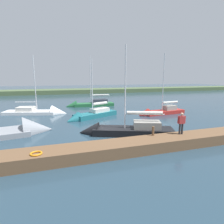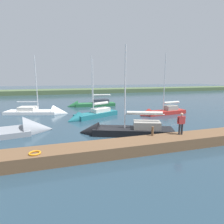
{
  "view_description": "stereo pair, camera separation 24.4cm",
  "coord_description": "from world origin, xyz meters",
  "px_view_note": "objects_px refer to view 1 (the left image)",
  "views": [
    {
      "loc": [
        3.95,
        15.22,
        4.9
      ],
      "look_at": [
        -0.95,
        -0.13,
        1.84
      ],
      "focal_mm": 29.46,
      "sensor_mm": 36.0,
      "label": 1
    },
    {
      "loc": [
        3.71,
        15.3,
        4.9
      ],
      "look_at": [
        -0.95,
        -0.13,
        1.84
      ],
      "focal_mm": 29.46,
      "sensor_mm": 36.0,
      "label": 2
    }
  ],
  "objects_px": {
    "sailboat_inner_slip": "(42,113)",
    "person_on_dock": "(181,122)",
    "sailboat_mid_channel": "(90,117)",
    "sailboat_far_left": "(5,134)",
    "sailboat_outer_mooring": "(88,105)",
    "mooring_post_near": "(153,131)",
    "sailboat_behind_pier": "(159,113)",
    "sailboat_far_right": "(121,132)",
    "life_ring_buoy": "(36,153)"
  },
  "relations": [
    {
      "from": "life_ring_buoy",
      "to": "mooring_post_near",
      "type": "bearing_deg",
      "value": -172.66
    },
    {
      "from": "mooring_post_near",
      "to": "sailboat_far_left",
      "type": "xyz_separation_m",
      "value": [
        10.81,
        -5.82,
        -0.93
      ]
    },
    {
      "from": "sailboat_far_right",
      "to": "person_on_dock",
      "type": "relative_size",
      "value": 5.14
    },
    {
      "from": "life_ring_buoy",
      "to": "sailboat_far_right",
      "type": "bearing_deg",
      "value": -147.54
    },
    {
      "from": "life_ring_buoy",
      "to": "sailboat_far_left",
      "type": "distance_m",
      "value": 7.49
    },
    {
      "from": "sailboat_mid_channel",
      "to": "sailboat_inner_slip",
      "type": "distance_m",
      "value": 7.29
    },
    {
      "from": "sailboat_far_right",
      "to": "sailboat_mid_channel",
      "type": "bearing_deg",
      "value": -57.74
    },
    {
      "from": "sailboat_mid_channel",
      "to": "sailboat_outer_mooring",
      "type": "relative_size",
      "value": 0.84
    },
    {
      "from": "mooring_post_near",
      "to": "sailboat_outer_mooring",
      "type": "distance_m",
      "value": 19.84
    },
    {
      "from": "life_ring_buoy",
      "to": "person_on_dock",
      "type": "xyz_separation_m",
      "value": [
        -9.9,
        -0.65,
        0.88
      ]
    },
    {
      "from": "mooring_post_near",
      "to": "sailboat_inner_slip",
      "type": "height_order",
      "value": "sailboat_inner_slip"
    },
    {
      "from": "sailboat_behind_pier",
      "to": "person_on_dock",
      "type": "bearing_deg",
      "value": 60.06
    },
    {
      "from": "sailboat_mid_channel",
      "to": "person_on_dock",
      "type": "height_order",
      "value": "sailboat_mid_channel"
    },
    {
      "from": "sailboat_far_left",
      "to": "sailboat_behind_pier",
      "type": "bearing_deg",
      "value": 3.15
    },
    {
      "from": "life_ring_buoy",
      "to": "person_on_dock",
      "type": "relative_size",
      "value": 0.41
    },
    {
      "from": "life_ring_buoy",
      "to": "sailboat_far_right",
      "type": "distance_m",
      "value": 7.79
    },
    {
      "from": "sailboat_behind_pier",
      "to": "sailboat_far_right",
      "type": "distance_m",
      "value": 10.32
    },
    {
      "from": "mooring_post_near",
      "to": "sailboat_mid_channel",
      "type": "height_order",
      "value": "sailboat_mid_channel"
    },
    {
      "from": "person_on_dock",
      "to": "sailboat_mid_channel",
      "type": "bearing_deg",
      "value": 32.36
    },
    {
      "from": "mooring_post_near",
      "to": "sailboat_outer_mooring",
      "type": "xyz_separation_m",
      "value": [
        1.22,
        -19.78,
        -0.94
      ]
    },
    {
      "from": "sailboat_far_right",
      "to": "sailboat_outer_mooring",
      "type": "bearing_deg",
      "value": -68.44
    },
    {
      "from": "sailboat_far_left",
      "to": "sailboat_inner_slip",
      "type": "bearing_deg",
      "value": 65.06
    },
    {
      "from": "sailboat_mid_channel",
      "to": "sailboat_inner_slip",
      "type": "relative_size",
      "value": 0.9
    },
    {
      "from": "sailboat_inner_slip",
      "to": "person_on_dock",
      "type": "distance_m",
      "value": 18.65
    },
    {
      "from": "life_ring_buoy",
      "to": "sailboat_behind_pier",
      "type": "height_order",
      "value": "sailboat_behind_pier"
    },
    {
      "from": "mooring_post_near",
      "to": "sailboat_far_right",
      "type": "distance_m",
      "value": 3.51
    },
    {
      "from": "sailboat_far_left",
      "to": "sailboat_outer_mooring",
      "type": "xyz_separation_m",
      "value": [
        -9.59,
        -13.97,
        -0.01
      ]
    },
    {
      "from": "sailboat_behind_pier",
      "to": "sailboat_outer_mooring",
      "type": "bearing_deg",
      "value": -57.79
    },
    {
      "from": "sailboat_outer_mooring",
      "to": "person_on_dock",
      "type": "bearing_deg",
      "value": 103.51
    },
    {
      "from": "sailboat_inner_slip",
      "to": "person_on_dock",
      "type": "relative_size",
      "value": 5.43
    },
    {
      "from": "life_ring_buoy",
      "to": "sailboat_behind_pier",
      "type": "xyz_separation_m",
      "value": [
        -14.42,
        -10.85,
        -0.57
      ]
    },
    {
      "from": "sailboat_far_right",
      "to": "sailboat_outer_mooring",
      "type": "relative_size",
      "value": 0.88
    },
    {
      "from": "sailboat_far_right",
      "to": "sailboat_inner_slip",
      "type": "height_order",
      "value": "sailboat_inner_slip"
    },
    {
      "from": "sailboat_behind_pier",
      "to": "sailboat_far_right",
      "type": "xyz_separation_m",
      "value": [
        7.87,
        6.68,
        -0.03
      ]
    },
    {
      "from": "sailboat_far_left",
      "to": "sailboat_inner_slip",
      "type": "relative_size",
      "value": 1.28
    },
    {
      "from": "sailboat_far_right",
      "to": "sailboat_mid_channel",
      "type": "height_order",
      "value": "sailboat_far_right"
    },
    {
      "from": "sailboat_mid_channel",
      "to": "sailboat_far_left",
      "type": "bearing_deg",
      "value": 3.03
    },
    {
      "from": "sailboat_far_left",
      "to": "sailboat_outer_mooring",
      "type": "relative_size",
      "value": 1.19
    },
    {
      "from": "life_ring_buoy",
      "to": "sailboat_outer_mooring",
      "type": "relative_size",
      "value": 0.07
    },
    {
      "from": "mooring_post_near",
      "to": "sailboat_behind_pier",
      "type": "xyz_separation_m",
      "value": [
        -6.62,
        -9.84,
        -0.86
      ]
    },
    {
      "from": "sailboat_outer_mooring",
      "to": "mooring_post_near",
      "type": "bearing_deg",
      "value": 97.66
    },
    {
      "from": "sailboat_far_right",
      "to": "sailboat_outer_mooring",
      "type": "height_order",
      "value": "sailboat_outer_mooring"
    },
    {
      "from": "sailboat_behind_pier",
      "to": "sailboat_far_right",
      "type": "bearing_deg",
      "value": 34.27
    },
    {
      "from": "sailboat_mid_channel",
      "to": "sailboat_outer_mooring",
      "type": "height_order",
      "value": "sailboat_outer_mooring"
    },
    {
      "from": "mooring_post_near",
      "to": "sailboat_behind_pier",
      "type": "relative_size",
      "value": 0.08
    },
    {
      "from": "life_ring_buoy",
      "to": "sailboat_mid_channel",
      "type": "relative_size",
      "value": 0.08
    },
    {
      "from": "life_ring_buoy",
      "to": "sailboat_far_left",
      "type": "height_order",
      "value": "sailboat_far_left"
    },
    {
      "from": "sailboat_outer_mooring",
      "to": "sailboat_inner_slip",
      "type": "xyz_separation_m",
      "value": [
        7.11,
        4.76,
        -0.06
      ]
    },
    {
      "from": "person_on_dock",
      "to": "sailboat_inner_slip",
      "type": "bearing_deg",
      "value": 42.97
    },
    {
      "from": "life_ring_buoy",
      "to": "sailboat_mid_channel",
      "type": "distance_m",
      "value": 12.62
    }
  ]
}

